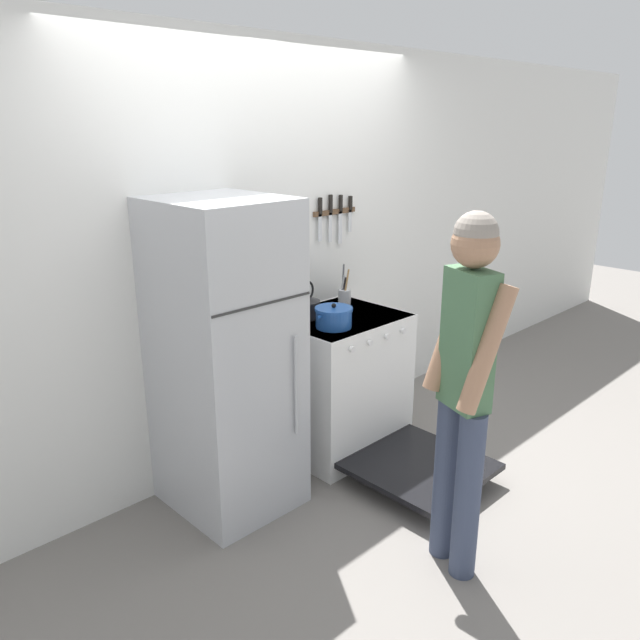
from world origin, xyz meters
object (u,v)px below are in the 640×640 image
dutch_oven_pot (334,317)px  utensil_jar (344,296)px  person (465,378)px  tea_kettle (306,306)px  stove_range (342,384)px  refrigerator (225,359)px

dutch_oven_pot → utensil_jar: (0.37, 0.26, 0.00)m
person → utensil_jar: bearing=-5.2°
tea_kettle → stove_range: bearing=-45.8°
stove_range → utensil_jar: size_ratio=4.85×
tea_kettle → person: bearing=-102.0°
refrigerator → stove_range: size_ratio=1.26×
stove_range → dutch_oven_pot: size_ratio=5.08×
utensil_jar → person: (-0.64, -1.35, 0.02)m
dutch_oven_pot → refrigerator: bearing=170.9°
refrigerator → dutch_oven_pot: 0.73m
stove_range → person: person is taller
stove_range → utensil_jar: bearing=41.8°
dutch_oven_pot → utensil_jar: bearing=35.5°
dutch_oven_pot → utensil_jar: utensil_jar is taller
refrigerator → tea_kettle: refrigerator is taller
refrigerator → utensil_jar: (1.08, 0.15, 0.11)m
stove_range → tea_kettle: bearing=134.2°
stove_range → person: bearing=-110.8°
dutch_oven_pot → person: 1.11m
person → refrigerator: bearing=40.4°
stove_range → utensil_jar: 0.58m
dutch_oven_pot → utensil_jar: size_ratio=0.96×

